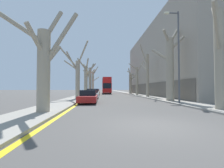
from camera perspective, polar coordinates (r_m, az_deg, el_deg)
The scene contains 21 objects.
ground_plane at distance 6.25m, azimuth 16.61°, elevation -15.15°, with size 300.00×300.00×0.00m, color #4C4947.
sidewalk_left at distance 55.84m, azimuth -7.75°, elevation -3.14°, with size 2.69×120.00×0.12m, color gray.
sidewalk_right at distance 56.29m, azimuth 4.28°, elevation -3.14°, with size 2.69×120.00×0.12m, color gray.
building_facade_right at distance 34.85m, azimuth 20.61°, elevation 7.42°, with size 10.08×34.86×13.88m.
kerb_line_stripe at distance 55.76m, azimuth -6.19°, elevation -3.20°, with size 0.24×120.00×0.01m, color yellow.
street_tree_left_0 at distance 9.66m, azimuth -24.38°, elevation 7.14°, with size 4.28×3.18×6.35m.
street_tree_left_1 at distance 20.77m, azimuth -13.26°, elevation 3.36°, with size 3.74×3.47×7.64m.
street_tree_left_2 at distance 31.52m, azimuth -9.88°, elevation 2.20°, with size 3.23×4.00×7.36m.
street_tree_left_3 at distance 42.19m, azimuth -8.43°, elevation 2.03°, with size 3.65×3.08×8.80m.
street_tree_left_4 at distance 53.83m, azimuth -7.19°, elevation 1.22°, with size 2.58×3.49×9.42m.
street_tree_right_0 at distance 12.26m, azimuth 35.97°, elevation 10.57°, with size 3.83×4.35×8.97m.
street_tree_right_1 at distance 18.10m, azimuth 21.16°, elevation 6.36°, with size 3.27×2.78×8.62m.
street_tree_right_2 at distance 25.83m, azimuth 13.22°, elevation 3.95°, with size 1.91×3.19×8.58m.
street_tree_right_3 at distance 32.42m, azimuth 9.37°, elevation 1.63°, with size 3.19×2.14×7.07m.
street_tree_right_4 at distance 39.77m, azimuth 7.06°, elevation 0.47°, with size 2.80×4.68×6.80m.
double_decker_bus at distance 44.21m, azimuth -2.11°, elevation -0.31°, with size 2.43×11.05×4.49m.
parked_car_0 at distance 15.63m, azimuth -8.95°, elevation -4.77°, with size 1.75×4.54×1.30m.
parked_car_1 at distance 22.26m, azimuth -7.43°, elevation -3.74°, with size 1.78×4.10×1.42m.
parked_car_2 at distance 28.24m, azimuth -6.68°, elevation -3.32°, with size 1.71×4.32×1.39m.
parked_car_3 at distance 33.90m, azimuth -6.21°, elevation -3.06°, with size 1.72×4.15×1.38m.
lamp_post at distance 15.27m, azimuth 23.76°, elevation 10.89°, with size 1.40×0.20×8.58m.
Camera 1 is at (-2.12, -5.70, 1.46)m, focal length 24.00 mm.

